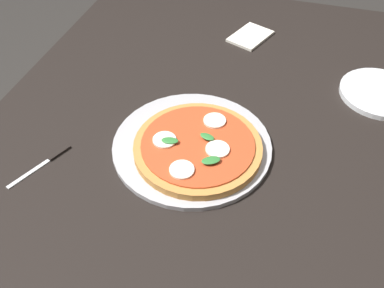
# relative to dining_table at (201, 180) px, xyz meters

# --- Properties ---
(dining_table) EXTENTS (1.58, 1.07, 0.77)m
(dining_table) POSITION_rel_dining_table_xyz_m (0.00, 0.00, 0.00)
(dining_table) COLOR black
(dining_table) RESTS_ON ground_plane
(serving_tray) EXTENTS (0.35, 0.35, 0.01)m
(serving_tray) POSITION_rel_dining_table_xyz_m (-0.02, -0.03, 0.09)
(serving_tray) COLOR #B2B2B7
(serving_tray) RESTS_ON dining_table
(pizza) EXTENTS (0.28, 0.28, 0.03)m
(pizza) POSITION_rel_dining_table_xyz_m (-0.00, -0.01, 0.11)
(pizza) COLOR #C6843F
(pizza) RESTS_ON serving_tray
(plate_white) EXTENTS (0.20, 0.20, 0.01)m
(plate_white) POSITION_rel_dining_table_xyz_m (-0.33, 0.38, 0.09)
(plate_white) COLOR white
(plate_white) RESTS_ON dining_table
(napkin) EXTENTS (0.15, 0.13, 0.01)m
(napkin) POSITION_rel_dining_table_xyz_m (-0.51, 0.01, 0.09)
(napkin) COLOR white
(napkin) RESTS_ON dining_table
(knife) EXTENTS (0.15, 0.07, 0.01)m
(knife) POSITION_rel_dining_table_xyz_m (0.11, -0.31, 0.09)
(knife) COLOR black
(knife) RESTS_ON dining_table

